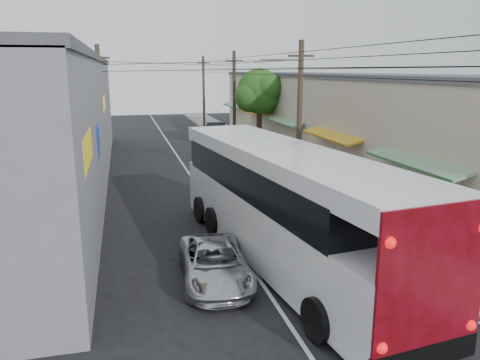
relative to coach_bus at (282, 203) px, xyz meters
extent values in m
plane|color=black|center=(-1.19, -4.11, -2.06)|extent=(120.00, 120.00, 0.00)
cube|color=slate|center=(5.31, 15.89, -2.00)|extent=(3.00, 80.00, 0.12)
cube|color=#BFB298|center=(9.81, 17.89, 0.94)|extent=(6.00, 40.00, 6.00)
cube|color=#4C4C51|center=(9.81, 17.89, 4.04)|extent=(6.20, 40.00, 0.30)
cube|color=#176828|center=(6.51, 1.89, 0.84)|extent=(1.39, 6.00, 0.46)
cube|color=orange|center=(6.51, 9.89, 0.84)|extent=(1.39, 6.00, 0.46)
cube|color=#176828|center=(6.51, 17.89, 0.84)|extent=(1.39, 6.00, 0.46)
cube|color=orange|center=(6.51, 25.89, 0.84)|extent=(1.39, 6.00, 0.46)
cube|color=#176828|center=(6.51, 33.89, 0.84)|extent=(1.39, 6.00, 0.46)
cube|color=gray|center=(-9.69, 13.89, 1.44)|extent=(7.00, 36.00, 7.00)
cube|color=#4C4C51|center=(-9.69, 13.89, 5.04)|extent=(7.20, 36.00, 0.30)
cube|color=yellow|center=(-6.24, -0.11, 2.14)|extent=(0.12, 3.50, 1.00)
cube|color=#1433A5|center=(-6.24, 5.89, 1.54)|extent=(0.12, 2.20, 1.40)
cube|color=yellow|center=(-6.24, 15.89, 2.44)|extent=(0.12, 4.00, 0.90)
cylinder|color=#473828|center=(4.01, 8.89, 1.94)|extent=(0.28, 0.28, 8.00)
cube|color=#473828|center=(4.01, 8.89, 5.14)|extent=(1.40, 0.12, 0.12)
cylinder|color=#473828|center=(4.01, 23.89, 1.94)|extent=(0.28, 0.28, 8.00)
cube|color=#473828|center=(4.01, 23.89, 5.14)|extent=(1.40, 0.12, 0.12)
cylinder|color=#473828|center=(4.01, 38.89, 1.94)|extent=(0.28, 0.28, 8.00)
cube|color=#473828|center=(4.01, 38.89, 5.14)|extent=(1.40, 0.12, 0.12)
cylinder|color=#473828|center=(-6.39, 15.89, 1.94)|extent=(0.28, 0.28, 8.00)
cube|color=#473828|center=(-6.39, 15.89, 5.14)|extent=(1.40, 0.12, 0.12)
cylinder|color=#59595E|center=(2.91, 8.89, 4.94)|extent=(2.20, 0.10, 0.10)
cube|color=#59595E|center=(1.81, 8.89, 4.84)|extent=(0.50, 0.18, 0.12)
cylinder|color=#3F2B19|center=(5.61, 21.89, -0.06)|extent=(0.44, 0.44, 4.00)
sphere|color=#1D4311|center=(5.61, 21.89, 2.74)|extent=(3.60, 3.60, 3.60)
sphere|color=#1D4311|center=(6.61, 22.49, 2.14)|extent=(2.60, 2.60, 2.60)
sphere|color=#1D4311|center=(4.71, 21.49, 2.34)|extent=(2.40, 2.40, 2.40)
sphere|color=#1D4311|center=(6.01, 20.89, 3.14)|extent=(2.20, 2.20, 2.20)
sphere|color=#1D4311|center=(5.31, 22.79, 2.94)|extent=(2.00, 2.00, 2.00)
cube|color=white|center=(0.01, -0.11, -0.75)|extent=(4.55, 13.88, 2.16)
cube|color=black|center=(-0.06, 0.45, 0.84)|extent=(4.28, 11.63, 1.14)
cube|color=white|center=(0.01, -0.11, 1.63)|extent=(4.55, 13.88, 0.57)
cube|color=maroon|center=(0.88, -6.89, 0.21)|extent=(2.80, 0.45, 3.29)
cube|color=black|center=(0.88, -6.89, -1.55)|extent=(2.83, 0.47, 0.57)
sphere|color=red|center=(-0.29, -7.08, -1.04)|extent=(0.25, 0.25, 0.25)
sphere|color=red|center=(2.07, -6.78, -1.04)|extent=(0.25, 0.25, 0.25)
sphere|color=red|center=(-0.29, -7.08, 1.24)|extent=(0.25, 0.25, 0.25)
cylinder|color=black|center=(-0.79, -5.02, -1.49)|extent=(0.48, 1.17, 1.14)
cylinder|color=black|center=(2.03, -4.66, -1.49)|extent=(0.48, 1.17, 1.14)
cylinder|color=black|center=(-1.83, 3.08, -1.49)|extent=(0.48, 1.17, 1.14)
cylinder|color=black|center=(0.99, 3.45, -1.49)|extent=(0.48, 1.17, 1.14)
cylinder|color=black|center=(-2.04, 4.77, -1.49)|extent=(0.48, 1.17, 1.14)
cylinder|color=black|center=(0.77, 5.13, -1.49)|extent=(0.48, 1.17, 1.14)
imported|color=silver|center=(-2.59, -1.13, -1.45)|extent=(2.28, 4.52, 1.22)
imported|color=#A4A5AD|center=(2.61, 10.35, -1.28)|extent=(2.32, 5.44, 1.56)
imported|color=#29292E|center=(2.82, 21.34, -1.29)|extent=(2.04, 4.61, 1.54)
imported|color=black|center=(3.41, 28.82, -1.25)|extent=(2.31, 5.06, 1.61)
imported|color=pink|center=(4.21, 6.19, -1.00)|extent=(0.80, 0.67, 1.87)
imported|color=#8DA7CE|center=(4.97, 11.17, -1.15)|extent=(0.84, 0.70, 1.58)
camera|label=1|loc=(-5.13, -14.56, 4.47)|focal=35.00mm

